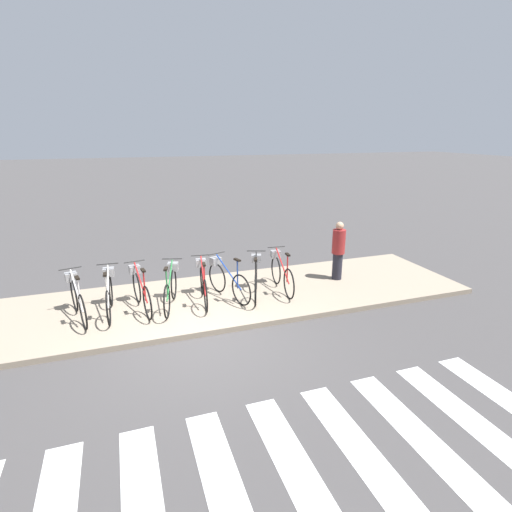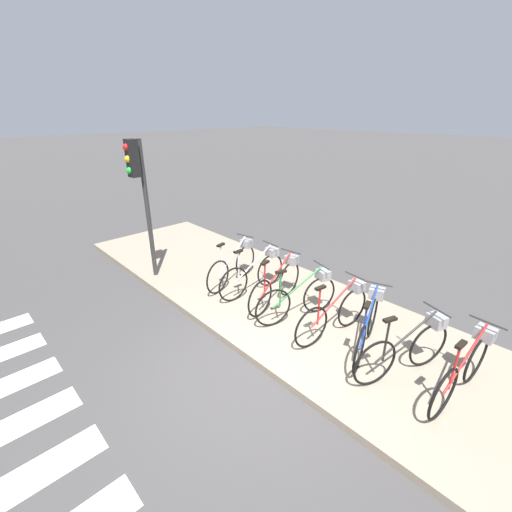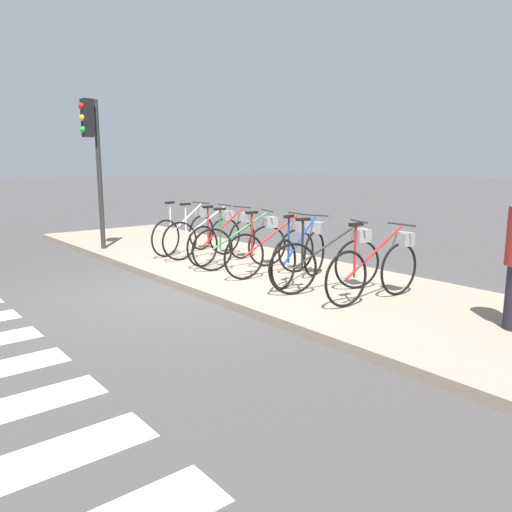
{
  "view_description": "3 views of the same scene",
  "coord_description": "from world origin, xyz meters",
  "views": [
    {
      "loc": [
        -1.27,
        -7.05,
        3.92
      ],
      "look_at": [
        1.38,
        0.61,
        1.38
      ],
      "focal_mm": 28.0,
      "sensor_mm": 36.0,
      "label": 1
    },
    {
      "loc": [
        3.08,
        -2.93,
        3.74
      ],
      "look_at": [
        -1.21,
        1.11,
        1.21
      ],
      "focal_mm": 24.0,
      "sensor_mm": 36.0,
      "label": 2
    },
    {
      "loc": [
        6.35,
        -3.79,
        1.94
      ],
      "look_at": [
        1.23,
        0.4,
        0.69
      ],
      "focal_mm": 35.0,
      "sensor_mm": 36.0,
      "label": 3
    }
  ],
  "objects": [
    {
      "name": "ground_plane",
      "position": [
        0.0,
        0.0,
        0.0
      ],
      "size": [
        120.0,
        120.0,
        0.0
      ],
      "primitive_type": "plane",
      "color": "#423F3F"
    },
    {
      "name": "sidewalk",
      "position": [
        0.0,
        1.59,
        0.06
      ],
      "size": [
        13.9,
        3.19,
        0.12
      ],
      "color": "gray",
      "rests_on": "ground_plane"
    },
    {
      "name": "parked_bicycle_0",
      "position": [
        -2.3,
        1.48,
        0.58
      ],
      "size": [
        0.57,
        1.71,
        1.07
      ],
      "color": "black",
      "rests_on": "sidewalk"
    },
    {
      "name": "parked_bicycle_1",
      "position": [
        -1.66,
        1.53,
        0.58
      ],
      "size": [
        0.46,
        1.75,
        1.07
      ],
      "color": "black",
      "rests_on": "sidewalk"
    },
    {
      "name": "parked_bicycle_2",
      "position": [
        -1.01,
        1.53,
        0.58
      ],
      "size": [
        0.47,
        1.73,
        1.07
      ],
      "color": "black",
      "rests_on": "sidewalk"
    },
    {
      "name": "parked_bicycle_3",
      "position": [
        -0.36,
        1.45,
        0.58
      ],
      "size": [
        0.62,
        1.69,
        1.07
      ],
      "color": "black",
      "rests_on": "sidewalk"
    },
    {
      "name": "parked_bicycle_4",
      "position": [
        0.39,
        1.49,
        0.58
      ],
      "size": [
        0.46,
        1.74,
        1.07
      ],
      "color": "black",
      "rests_on": "sidewalk"
    },
    {
      "name": "parked_bicycle_5",
      "position": [
        0.96,
        1.54,
        0.58
      ],
      "size": [
        0.68,
        1.67,
        1.07
      ],
      "color": "black",
      "rests_on": "sidewalk"
    },
    {
      "name": "parked_bicycle_6",
      "position": [
        1.66,
        1.43,
        0.58
      ],
      "size": [
        0.71,
        1.65,
        1.07
      ],
      "color": "black",
      "rests_on": "sidewalk"
    },
    {
      "name": "parked_bicycle_7",
      "position": [
        2.37,
        1.57,
        0.58
      ],
      "size": [
        0.46,
        1.75,
        1.07
      ],
      "color": "black",
      "rests_on": "sidewalk"
    },
    {
      "name": "traffic_light",
      "position": [
        -3.89,
        0.23,
        2.34
      ],
      "size": [
        0.24,
        0.4,
        3.08
      ],
      "color": "#2D2D2D",
      "rests_on": "sidewalk"
    }
  ]
}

